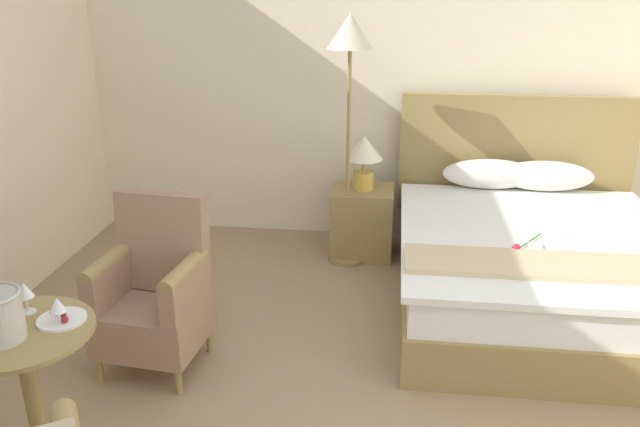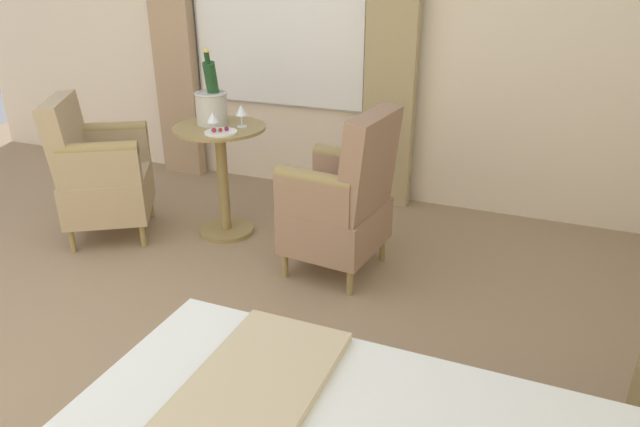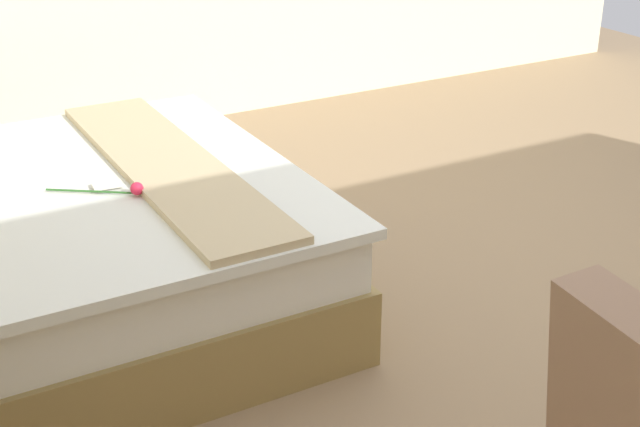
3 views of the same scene
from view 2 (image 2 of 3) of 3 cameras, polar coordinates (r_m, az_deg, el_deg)
name	(u,v)px [view 2 (image 2 of 3)]	position (r m, az deg, el deg)	size (l,w,h in m)	color
ground_plane	(8,387)	(2.90, -28.74, -14.96)	(7.59, 7.59, 0.00)	#9A7E5D
wall_window_side	(282,3)	(4.54, -3.86, 20.28)	(0.27, 6.21, 2.81)	#F1DFC2
side_table_round	(222,171)	(3.76, -9.74, 4.18)	(0.59, 0.59, 0.74)	olive
champagne_bucket	(212,103)	(3.71, -10.75, 10.84)	(0.21, 0.21, 0.47)	beige
wine_glass_near_bucket	(213,119)	(3.51, -10.68, 9.30)	(0.07, 0.07, 0.13)	white
wine_glass_near_edge	(241,111)	(3.62, -7.89, 10.09)	(0.07, 0.07, 0.14)	white
snack_plate	(221,132)	(3.52, -9.89, 8.04)	(0.20, 0.20, 0.04)	white
armchair_by_window	(343,201)	(3.22, 2.37, 1.26)	(0.59, 0.58, 0.97)	olive
armchair_facing_bed	(99,173)	(3.96, -21.22, 3.82)	(0.76, 0.76, 0.92)	olive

